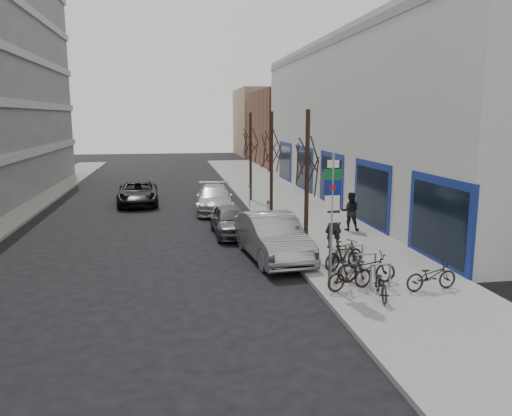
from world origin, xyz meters
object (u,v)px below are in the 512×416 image
object	(u,v)px
parked_car_back	(215,199)
pedestrian_near	(333,224)
highway_sign_pole	(332,213)
tree_near	(307,149)
bike_far_inner	(344,254)
bike_mid_inner	(343,257)
tree_mid	(272,141)
meter_mid	(268,211)
meter_front	(297,239)
pedestrian_far	(350,211)
bike_far_curb	(431,273)
tree_far	(251,136)
bike_rack	(366,263)
meter_back	(250,193)
bike_mid_curb	(366,265)
lane_car	(138,193)
bike_near_left	(382,282)
parked_car_mid	(230,220)
bike_near_right	(350,275)
parked_car_front	(272,237)

from	to	relation	value
parked_car_back	pedestrian_near	xyz separation A→B (m)	(3.87, -9.18, 0.39)
highway_sign_pole	tree_near	size ratio (longest dim) A/B	0.76
bike_far_inner	bike_mid_inner	bearing A→B (deg)	130.72
tree_near	tree_mid	distance (m)	6.50
meter_mid	meter_front	bearing A→B (deg)	-90.00
pedestrian_far	bike_far_curb	bearing A→B (deg)	104.43
tree_far	meter_mid	bearing A→B (deg)	-93.22
bike_rack	meter_back	xyz separation A→B (m)	(-1.65, 13.40, 0.26)
meter_mid	bike_far_inner	distance (m)	6.93
bike_mid_curb	lane_car	bearing A→B (deg)	32.76
bike_near_left	parked_car_mid	xyz separation A→B (m)	(-3.25, 9.03, 0.04)
meter_back	bike_far_inner	distance (m)	12.37
parked_car_mid	parked_car_back	bearing A→B (deg)	90.24
meter_front	bike_mid_inner	xyz separation A→B (m)	(1.23, -1.43, -0.31)
bike_far_curb	parked_car_mid	bearing A→B (deg)	23.15
bike_near_right	bike_far_curb	size ratio (longest dim) A/B	0.93
meter_back	bike_far_inner	size ratio (longest dim) A/B	0.75
meter_back	parked_car_mid	size ratio (longest dim) A/B	0.32
parked_car_back	tree_far	bearing A→B (deg)	52.64
meter_front	meter_mid	size ratio (longest dim) A/B	1.00
tree_mid	bike_far_curb	size ratio (longest dim) A/B	3.27
bike_mid_curb	tree_far	bearing A→B (deg)	10.76
bike_far_inner	pedestrian_far	distance (m)	6.04
tree_near	bike_far_inner	xyz separation A→B (m)	(0.84, -1.80, -3.44)
bike_near_right	pedestrian_far	size ratio (longest dim) A/B	0.88
bike_mid_inner	bike_far_inner	size ratio (longest dim) A/B	0.88
bike_mid_curb	lane_car	xyz separation A→B (m)	(-7.93, 16.46, -0.00)
parked_car_mid	parked_car_back	xyz separation A→B (m)	(-0.22, 5.73, 0.06)
parked_car_mid	pedestrian_near	size ratio (longest dim) A/B	2.02
highway_sign_pole	meter_mid	world-z (taller)	highway_sign_pole
parked_car_front	pedestrian_far	world-z (taller)	pedestrian_far
bike_rack	parked_car_front	size ratio (longest dim) A/B	0.44
bike_mid_curb	pedestrian_near	size ratio (longest dim) A/B	0.94
tree_far	pedestrian_near	bearing A→B (deg)	-83.53
bike_rack	bike_far_curb	distance (m)	2.01
meter_mid	lane_car	world-z (taller)	meter_mid
tree_mid	pedestrian_near	xyz separation A→B (m)	(1.37, -5.55, -2.98)
tree_near	parked_car_mid	distance (m)	6.03
parked_car_front	pedestrian_near	size ratio (longest dim) A/B	2.63
parked_car_back	tree_mid	bearing A→B (deg)	-51.71
bike_far_inner	lane_car	distance (m)	16.88
bike_near_left	parked_car_back	xyz separation A→B (m)	(-3.46, 14.77, 0.10)
bike_near_right	parked_car_back	xyz separation A→B (m)	(-2.80, 13.98, 0.10)
bike_near_left	tree_near	bearing A→B (deg)	114.62
meter_mid	bike_mid_curb	bearing A→B (deg)	-79.63
highway_sign_pole	bike_mid_inner	size ratio (longest dim) A/B	2.81
bike_near_right	lane_car	world-z (taller)	lane_car
pedestrian_far	highway_sign_pole	bearing A→B (deg)	82.98
tree_far	bike_rack	bearing A→B (deg)	-85.68
highway_sign_pole	parked_car_front	xyz separation A→B (m)	(-1.00, 3.84, -1.62)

